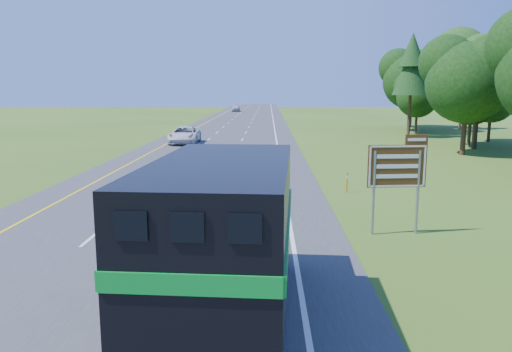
# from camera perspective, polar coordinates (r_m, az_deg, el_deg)

# --- Properties ---
(road) EXTENTS (15.00, 260.00, 0.04)m
(road) POSITION_cam_1_polar(r_m,az_deg,el_deg) (57.20, -3.25, 4.47)
(road) COLOR #38383A
(road) RESTS_ON ground
(lane_markings) EXTENTS (11.15, 260.00, 0.01)m
(lane_markings) POSITION_cam_1_polar(r_m,az_deg,el_deg) (57.20, -3.25, 4.49)
(lane_markings) COLOR yellow
(lane_markings) RESTS_ON road
(horse_truck) EXTENTS (3.22, 8.94, 3.90)m
(horse_truck) POSITION_cam_1_polar(r_m,az_deg,el_deg) (11.23, -3.39, -6.98)
(horse_truck) COLOR black
(horse_truck) RESTS_ON road
(white_suv) EXTENTS (2.97, 6.14, 1.68)m
(white_suv) POSITION_cam_1_polar(r_m,az_deg,el_deg) (50.63, -8.16, 4.67)
(white_suv) COLOR silver
(white_suv) RESTS_ON road
(far_car) EXTENTS (2.04, 4.84, 1.63)m
(far_car) POSITION_cam_1_polar(r_m,az_deg,el_deg) (123.89, -2.32, 7.76)
(far_car) COLOR #B5B5BC
(far_car) RESTS_ON road
(exit_sign) EXTENTS (2.21, 0.29, 3.76)m
(exit_sign) POSITION_cam_1_polar(r_m,az_deg,el_deg) (19.14, 15.92, 0.66)
(exit_sign) COLOR gray
(exit_sign) RESTS_ON ground
(delineator) EXTENTS (0.09, 0.05, 1.05)m
(delineator) POSITION_cam_1_polar(r_m,az_deg,el_deg) (26.73, 10.38, -0.67)
(delineator) COLOR orange
(delineator) RESTS_ON ground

